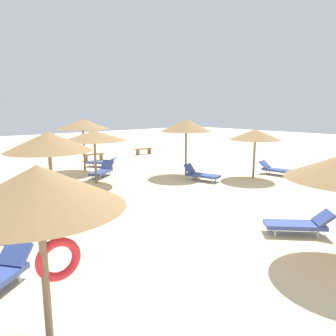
{
  "coord_description": "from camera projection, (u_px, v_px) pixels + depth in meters",
  "views": [
    {
      "loc": [
        -8.56,
        -6.67,
        3.61
      ],
      "look_at": [
        0.0,
        3.0,
        1.2
      ],
      "focal_mm": 33.76,
      "sensor_mm": 36.0,
      "label": 1
    }
  ],
  "objects": [
    {
      "name": "bench_1",
      "position": [
        94.0,
        156.0,
        22.48
      ],
      "size": [
        1.54,
        0.64,
        0.49
      ],
      "color": "brown",
      "rests_on": "ground"
    },
    {
      "name": "parasol_1",
      "position": [
        83.0,
        124.0,
        18.3
      ],
      "size": [
        2.97,
        2.97,
        3.05
      ],
      "color": "#75604C",
      "rests_on": "ground"
    },
    {
      "name": "lounger_1",
      "position": [
        102.0,
        162.0,
        19.98
      ],
      "size": [
        1.6,
        1.95,
        0.63
      ],
      "color": "#33478C",
      "rests_on": "ground"
    },
    {
      "name": "parasol_3",
      "position": [
        39.0,
        189.0,
        4.49
      ],
      "size": [
        2.49,
        2.49,
        2.85
      ],
      "color": "#75604C",
      "rests_on": "ground"
    },
    {
      "name": "parasol_4",
      "position": [
        186.0,
        125.0,
        17.11
      ],
      "size": [
        2.77,
        2.77,
        3.09
      ],
      "color": "#75604C",
      "rests_on": "ground"
    },
    {
      "name": "parasol_7",
      "position": [
        49.0,
        142.0,
        10.43
      ],
      "size": [
        2.86,
        2.86,
        2.89
      ],
      "color": "#75604C",
      "rests_on": "ground"
    },
    {
      "name": "lounger_2",
      "position": [
        299.0,
        224.0,
        9.21
      ],
      "size": [
        1.77,
        1.8,
        0.72
      ],
      "color": "#33478C",
      "rests_on": "ground"
    },
    {
      "name": "lounger_4",
      "position": [
        201.0,
        174.0,
        16.19
      ],
      "size": [
        1.12,
        1.95,
        0.81
      ],
      "color": "#33478C",
      "rests_on": "ground"
    },
    {
      "name": "bench_0",
      "position": [
        144.0,
        150.0,
        25.56
      ],
      "size": [
        1.53,
        0.52,
        0.49
      ],
      "color": "brown",
      "rests_on": "ground"
    },
    {
      "name": "lounger_0",
      "position": [
        276.0,
        169.0,
        17.58
      ],
      "size": [
        0.86,
        1.95,
        0.72
      ],
      "color": "#33478C",
      "rests_on": "ground"
    },
    {
      "name": "parasol_5",
      "position": [
        94.0,
        136.0,
        15.18
      ],
      "size": [
        3.1,
        3.1,
        2.6
      ],
      "color": "#75604C",
      "rests_on": "ground"
    },
    {
      "name": "lounger_5",
      "position": [
        102.0,
        171.0,
        17.13
      ],
      "size": [
        1.89,
        1.56,
        0.81
      ],
      "color": "#33478C",
      "rests_on": "ground"
    },
    {
      "name": "ground_plane",
      "position": [
        224.0,
        213.0,
        11.15
      ],
      "size": [
        80.0,
        80.0,
        0.0
      ],
      "primitive_type": "plane",
      "color": "beige"
    },
    {
      "name": "parasol_0",
      "position": [
        255.0,
        135.0,
        16.4
      ],
      "size": [
        2.68,
        2.68,
        2.59
      ],
      "color": "#75604C",
      "rests_on": "ground"
    }
  ]
}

